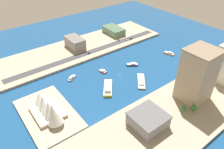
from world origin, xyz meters
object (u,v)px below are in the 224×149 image
suv_black (131,38)px  ferry_yellow_fast (108,88)px  hatchback_blue (89,53)px  traffic_light_waterfront (80,55)px  yacht_sleek_gray (72,78)px  van_white (125,40)px  tugboat_red (103,71)px  carpark_squat_concrete (75,43)px  patrol_launch_navy (132,64)px  terminal_long_green (114,30)px  barge_flat_brown (141,81)px  warehouse_low_gray (148,120)px  apartment_midrise_tan (197,75)px  sedan_silver (119,40)px  water_taxi_orange (169,53)px  opera_landmark (48,108)px

suv_black → ferry_yellow_fast: bearing=127.0°
hatchback_blue → traffic_light_waterfront: traffic_light_waterfront is taller
yacht_sleek_gray → van_white: size_ratio=2.70×
tugboat_red → carpark_squat_concrete: (71.28, -3.19, 8.76)m
ferry_yellow_fast → van_white: ferry_yellow_fast is taller
van_white → patrol_launch_navy: bearing=147.2°
terminal_long_green → traffic_light_waterfront: bearing=113.7°
barge_flat_brown → warehouse_low_gray: 65.25m
apartment_midrise_tan → terminal_long_green: bearing=-11.2°
apartment_midrise_tan → traffic_light_waterfront: 143.84m
yacht_sleek_gray → traffic_light_waterfront: (30.29, -28.54, 5.69)m
barge_flat_brown → sedan_silver: (92.61, -41.96, 2.46)m
terminal_long_green → hatchback_blue: bearing=115.8°
water_taxi_orange → patrol_launch_navy: 59.76m
terminal_long_green → carpark_squat_concrete: (-5.33, 72.18, 2.33)m
tugboat_red → traffic_light_waterfront: (40.26, 7.44, 5.87)m
apartment_midrise_tan → tugboat_red: bearing=24.2°
warehouse_low_gray → carpark_squat_concrete: carpark_squat_concrete is taller
tugboat_red → traffic_light_waterfront: size_ratio=1.67×
carpark_squat_concrete → sedan_silver: (-20.94, -61.23, -6.26)m
ferry_yellow_fast → traffic_light_waterfront: 71.16m
terminal_long_green → apartment_midrise_tan: 174.25m
carpark_squat_concrete → sedan_silver: bearing=-108.9°
yacht_sleek_gray → traffic_light_waterfront: bearing=-43.3°
terminal_long_green → apartment_midrise_tan: bearing=168.8°
barge_flat_brown → traffic_light_waterfront: bearing=19.9°
water_taxi_orange → sedan_silver: (69.55, 32.50, 2.41)m
suv_black → terminal_long_green: bearing=13.9°
warehouse_low_gray → ferry_yellow_fast: bearing=-3.4°
water_taxi_orange → van_white: size_ratio=3.24×
apartment_midrise_tan → hatchback_blue: 143.59m
tugboat_red → apartment_midrise_tan: 105.81m
traffic_light_waterfront → barge_flat_brown: bearing=-160.1°
apartment_midrise_tan → hatchback_blue: bearing=13.6°
carpark_squat_concrete → terminal_long_green: bearing=-85.8°
tugboat_red → hatchback_blue: size_ratio=2.46×
tugboat_red → van_white: (44.96, -73.19, 2.39)m
van_white → ferry_yellow_fast: bearing=130.5°
tugboat_red → ferry_yellow_fast: size_ratio=0.41×
van_white → terminal_long_green: bearing=-3.9°
apartment_midrise_tan → opera_landmark: apartment_midrise_tan is taller
yacht_sleek_gray → sedan_silver: 108.24m
opera_landmark → hatchback_blue: bearing=-50.3°
water_taxi_orange → carpark_squat_concrete: (90.49, 93.74, 8.66)m
opera_landmark → yacht_sleek_gray: bearing=-48.3°
tugboat_red → ferry_yellow_fast: 33.80m
water_taxi_orange → barge_flat_brown: water_taxi_orange is taller
barge_flat_brown → apartment_midrise_tan: (-50.75, -19.43, 28.04)m
patrol_launch_navy → suv_black: suv_black is taller
apartment_midrise_tan → hatchback_blue: apartment_midrise_tan is taller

